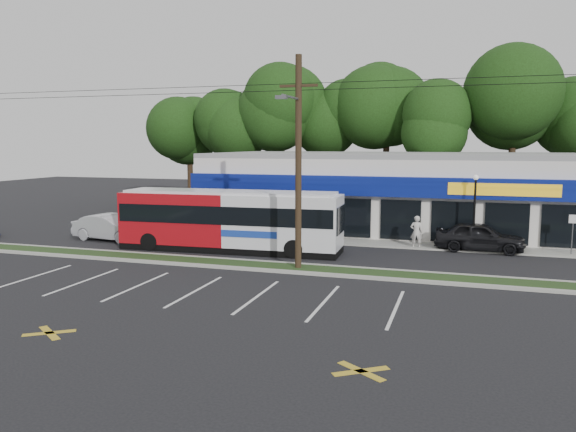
{
  "coord_description": "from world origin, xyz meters",
  "views": [
    {
      "loc": [
        10.44,
        -24.11,
        6.0
      ],
      "look_at": [
        1.23,
        5.0,
        2.02
      ],
      "focal_mm": 35.0,
      "sensor_mm": 36.0,
      "label": 1
    }
  ],
  "objects_px": {
    "sign_post": "(573,227)",
    "car_dark": "(480,237)",
    "utility_pole": "(295,156)",
    "lamp_post": "(475,203)",
    "car_silver": "(111,228)",
    "pedestrian_a": "(416,232)",
    "metrobus": "(230,219)",
    "pedestrian_b": "(313,229)"
  },
  "relations": [
    {
      "from": "sign_post",
      "to": "car_dark",
      "type": "xyz_separation_m",
      "value": [
        -4.67,
        -0.07,
        -0.73
      ]
    },
    {
      "from": "utility_pole",
      "to": "lamp_post",
      "type": "xyz_separation_m",
      "value": [
        8.17,
        7.87,
        -2.74
      ]
    },
    {
      "from": "utility_pole",
      "to": "sign_post",
      "type": "xyz_separation_m",
      "value": [
        13.17,
        7.65,
        -3.86
      ]
    },
    {
      "from": "utility_pole",
      "to": "sign_post",
      "type": "height_order",
      "value": "utility_pole"
    },
    {
      "from": "car_silver",
      "to": "pedestrian_a",
      "type": "relative_size",
      "value": 2.6
    },
    {
      "from": "lamp_post",
      "to": "pedestrian_a",
      "type": "relative_size",
      "value": 2.24
    },
    {
      "from": "metrobus",
      "to": "lamp_post",
      "type": "bearing_deg",
      "value": 15.66
    },
    {
      "from": "car_silver",
      "to": "pedestrian_b",
      "type": "xyz_separation_m",
      "value": [
        12.37,
        2.27,
        0.13
      ]
    },
    {
      "from": "metrobus",
      "to": "car_dark",
      "type": "height_order",
      "value": "metrobus"
    },
    {
      "from": "car_silver",
      "to": "lamp_post",
      "type": "bearing_deg",
      "value": -73.49
    },
    {
      "from": "utility_pole",
      "to": "pedestrian_a",
      "type": "height_order",
      "value": "utility_pole"
    },
    {
      "from": "car_dark",
      "to": "pedestrian_a",
      "type": "xyz_separation_m",
      "value": [
        -3.43,
        -0.22,
        0.13
      ]
    },
    {
      "from": "utility_pole",
      "to": "pedestrian_a",
      "type": "xyz_separation_m",
      "value": [
        5.06,
        7.36,
        -4.46
      ]
    },
    {
      "from": "car_dark",
      "to": "car_silver",
      "type": "xyz_separation_m",
      "value": [
        -21.7,
        -3.23,
        -0.01
      ]
    },
    {
      "from": "lamp_post",
      "to": "metrobus",
      "type": "distance_m",
      "value": 13.75
    },
    {
      "from": "sign_post",
      "to": "car_silver",
      "type": "bearing_deg",
      "value": -172.85
    },
    {
      "from": "utility_pole",
      "to": "sign_post",
      "type": "distance_m",
      "value": 15.71
    },
    {
      "from": "sign_post",
      "to": "utility_pole",
      "type": "bearing_deg",
      "value": -149.85
    },
    {
      "from": "lamp_post",
      "to": "utility_pole",
      "type": "bearing_deg",
      "value": -136.05
    },
    {
      "from": "lamp_post",
      "to": "car_silver",
      "type": "distance_m",
      "value": 21.74
    },
    {
      "from": "pedestrian_a",
      "to": "sign_post",
      "type": "bearing_deg",
      "value": 178.61
    },
    {
      "from": "sign_post",
      "to": "pedestrian_a",
      "type": "distance_m",
      "value": 8.13
    },
    {
      "from": "sign_post",
      "to": "pedestrian_a",
      "type": "height_order",
      "value": "sign_post"
    },
    {
      "from": "car_dark",
      "to": "pedestrian_b",
      "type": "xyz_separation_m",
      "value": [
        -9.33,
        -0.96,
        0.12
      ]
    },
    {
      "from": "utility_pole",
      "to": "car_dark",
      "type": "distance_m",
      "value": 12.27
    },
    {
      "from": "utility_pole",
      "to": "car_silver",
      "type": "distance_m",
      "value": 14.64
    },
    {
      "from": "pedestrian_b",
      "to": "utility_pole",
      "type": "bearing_deg",
      "value": 108.22
    },
    {
      "from": "sign_post",
      "to": "car_dark",
      "type": "bearing_deg",
      "value": -179.08
    },
    {
      "from": "sign_post",
      "to": "car_silver",
      "type": "relative_size",
      "value": 0.45
    },
    {
      "from": "utility_pole",
      "to": "lamp_post",
      "type": "bearing_deg",
      "value": 43.95
    },
    {
      "from": "metrobus",
      "to": "car_silver",
      "type": "distance_m",
      "value": 8.43
    },
    {
      "from": "utility_pole",
      "to": "car_silver",
      "type": "height_order",
      "value": "utility_pole"
    },
    {
      "from": "lamp_post",
      "to": "car_dark",
      "type": "relative_size",
      "value": 0.88
    },
    {
      "from": "car_silver",
      "to": "pedestrian_b",
      "type": "bearing_deg",
      "value": -72.48
    },
    {
      "from": "car_silver",
      "to": "pedestrian_a",
      "type": "bearing_deg",
      "value": -73.5
    },
    {
      "from": "car_dark",
      "to": "car_silver",
      "type": "distance_m",
      "value": 21.93
    },
    {
      "from": "metrobus",
      "to": "car_dark",
      "type": "relative_size",
      "value": 2.62
    },
    {
      "from": "utility_pole",
      "to": "pedestrian_b",
      "type": "bearing_deg",
      "value": 97.17
    },
    {
      "from": "sign_post",
      "to": "pedestrian_a",
      "type": "bearing_deg",
      "value": -177.94
    },
    {
      "from": "metrobus",
      "to": "pedestrian_b",
      "type": "height_order",
      "value": "metrobus"
    },
    {
      "from": "lamp_post",
      "to": "sign_post",
      "type": "bearing_deg",
      "value": -2.58
    },
    {
      "from": "metrobus",
      "to": "pedestrian_b",
      "type": "relative_size",
      "value": 6.69
    }
  ]
}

